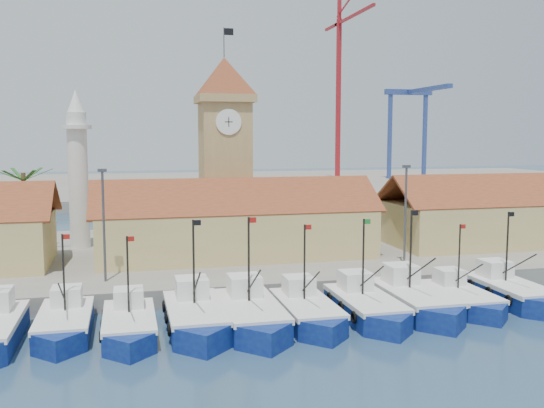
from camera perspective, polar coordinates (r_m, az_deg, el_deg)
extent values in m
plane|color=navy|center=(40.82, 1.62, -12.27)|extent=(400.00, 400.00, 0.00)
cube|color=gray|center=(63.36, -4.09, -4.82)|extent=(140.00, 32.00, 1.50)
cube|color=gray|center=(148.16, -9.58, 1.64)|extent=(240.00, 80.00, 2.00)
cube|color=navy|center=(43.14, -18.91, -10.92)|extent=(3.33, 7.53, 1.71)
cube|color=navy|center=(39.57, -19.42, -12.52)|extent=(3.33, 3.33, 1.71)
cube|color=silver|center=(42.89, -18.95, -9.83)|extent=(3.39, 7.74, 0.33)
cube|color=silver|center=(44.50, -18.76, -8.22)|extent=(2.00, 2.09, 1.33)
cylinder|color=black|center=(42.71, -19.02, -6.22)|extent=(0.13, 0.13, 5.32)
cube|color=#A5140F|center=(42.23, -18.82, -2.94)|extent=(0.48, 0.02, 0.33)
cube|color=navy|center=(41.66, -13.28, -11.37)|extent=(3.28, 7.43, 1.69)
cube|color=navy|center=(38.14, -13.25, -13.06)|extent=(3.28, 3.28, 1.69)
cube|color=silver|center=(41.41, -13.31, -10.26)|extent=(3.35, 7.63, 0.33)
cube|color=silver|center=(43.00, -13.35, -8.60)|extent=(1.97, 2.06, 1.31)
cylinder|color=black|center=(41.20, -13.41, -6.57)|extent=(0.13, 0.13, 5.25)
cube|color=#A5140F|center=(40.73, -13.17, -3.22)|extent=(0.47, 0.02, 0.33)
cube|color=navy|center=(42.25, -7.22, -10.91)|extent=(3.72, 8.43, 1.91)
cube|color=navy|center=(38.27, -6.51, -12.75)|extent=(3.72, 3.72, 1.91)
cube|color=silver|center=(41.98, -7.24, -9.66)|extent=(3.80, 8.66, 0.37)
cube|color=silver|center=(43.78, -7.57, -7.84)|extent=(2.23, 2.34, 1.49)
cylinder|color=black|center=(41.77, -7.38, -5.53)|extent=(0.15, 0.15, 5.96)
cube|color=black|center=(41.32, -7.07, -1.76)|extent=(0.53, 0.02, 0.37)
cube|color=navy|center=(42.39, -2.03, -10.79)|extent=(3.78, 8.56, 1.95)
cube|color=navy|center=(38.41, -0.72, -12.63)|extent=(3.78, 3.78, 1.95)
cube|color=silver|center=(42.11, -2.04, -9.52)|extent=(3.86, 8.80, 0.38)
cube|color=silver|center=(43.91, -2.60, -7.69)|extent=(2.27, 2.38, 1.51)
cylinder|color=black|center=(41.90, -2.20, -5.34)|extent=(0.15, 0.15, 6.05)
cube|color=#A5140F|center=(41.47, -1.85, -1.52)|extent=(0.54, 0.02, 0.38)
cube|color=navy|center=(43.45, 3.24, -10.43)|extent=(3.45, 7.81, 1.78)
cube|color=navy|center=(39.91, 4.89, -11.99)|extent=(3.45, 3.45, 1.78)
cube|color=silver|center=(43.20, 3.24, -9.30)|extent=(3.52, 8.03, 0.35)
cube|color=silver|center=(44.81, 2.52, -7.68)|extent=(2.07, 2.17, 1.38)
cylinder|color=black|center=(43.00, 3.08, -5.58)|extent=(0.14, 0.14, 5.52)
cube|color=#A5140F|center=(42.62, 3.41, -2.19)|extent=(0.49, 0.02, 0.35)
cube|color=navy|center=(44.93, 8.75, -9.90)|extent=(3.58, 8.09, 1.84)
cube|color=navy|center=(41.38, 10.92, -11.38)|extent=(3.58, 3.58, 1.84)
cube|color=silver|center=(44.68, 8.77, -8.77)|extent=(3.65, 8.32, 0.36)
cube|color=silver|center=(46.30, 7.83, -7.17)|extent=(2.15, 2.25, 1.43)
cylinder|color=black|center=(44.49, 8.59, -5.05)|extent=(0.14, 0.14, 5.72)
cube|color=#197226|center=(44.14, 8.95, -1.65)|extent=(0.51, 0.02, 0.36)
cube|color=navy|center=(47.07, 13.09, -9.20)|extent=(3.80, 8.59, 1.95)
cube|color=navy|center=(43.44, 15.67, -10.60)|extent=(3.80, 3.80, 1.95)
cube|color=silver|center=(46.82, 13.12, -8.05)|extent=(3.87, 8.83, 0.38)
cube|color=silver|center=(48.49, 12.01, -6.46)|extent=(2.28, 2.39, 1.52)
cylinder|color=black|center=(46.64, 12.92, -4.27)|extent=(0.15, 0.15, 6.07)
cube|color=black|center=(46.33, 13.31, -0.82)|extent=(0.54, 0.02, 0.38)
cube|color=navy|center=(49.04, 17.35, -8.79)|extent=(3.20, 7.24, 1.65)
cube|color=navy|center=(46.10, 19.69, -9.85)|extent=(3.20, 3.20, 1.65)
cube|color=silver|center=(48.84, 17.38, -7.86)|extent=(3.26, 7.44, 0.32)
cube|color=silver|center=(50.18, 16.34, -6.59)|extent=(1.92, 2.01, 1.28)
cylinder|color=black|center=(48.67, 17.20, -4.81)|extent=(0.13, 0.13, 5.12)
cube|color=#A5140F|center=(48.39, 17.53, -2.03)|extent=(0.46, 0.02, 0.32)
cube|color=navy|center=(51.96, 21.41, -8.03)|extent=(3.57, 8.08, 1.84)
cube|color=navy|center=(48.82, 24.15, -9.07)|extent=(3.57, 3.57, 1.84)
cube|color=silver|center=(51.74, 21.45, -7.05)|extent=(3.64, 8.31, 0.36)
cube|color=silver|center=(53.19, 20.24, -5.74)|extent=(2.14, 2.24, 1.43)
cylinder|color=black|center=(51.59, 21.26, -3.84)|extent=(0.14, 0.14, 5.71)
cube|color=black|center=(51.35, 21.61, -0.90)|extent=(0.51, 0.02, 0.36)
cube|color=tan|center=(58.95, -3.47, -2.70)|extent=(26.00, 10.00, 4.50)
cube|color=#964826|center=(56.03, -3.04, 0.69)|extent=(27.04, 5.13, 3.21)
cube|color=#964826|center=(60.93, -3.90, 1.14)|extent=(27.04, 5.13, 3.21)
cube|color=tan|center=(71.76, 22.58, -1.55)|extent=(30.00, 10.00, 4.50)
cube|color=#964826|center=(69.38, 23.93, 1.25)|extent=(31.20, 5.13, 3.21)
cube|color=#964826|center=(73.39, 21.56, 1.60)|extent=(31.20, 5.13, 3.21)
cube|color=tan|center=(64.26, -4.44, 2.75)|extent=(5.00, 5.00, 15.00)
cube|color=tan|center=(64.24, -4.50, 9.80)|extent=(5.80, 5.80, 0.80)
pyramid|color=#964826|center=(64.42, -4.52, 11.85)|extent=(5.80, 5.80, 4.00)
cylinder|color=white|center=(61.63, -4.10, 7.72)|extent=(2.60, 0.15, 2.60)
cube|color=black|center=(61.55, -4.09, 7.72)|extent=(0.08, 0.02, 1.00)
cube|color=black|center=(61.55, -4.09, 7.72)|extent=(0.80, 0.02, 0.08)
cylinder|color=#3F3F44|center=(64.85, -4.55, 14.93)|extent=(0.10, 0.10, 3.00)
cube|color=black|center=(65.10, -4.10, 15.88)|extent=(1.00, 0.03, 0.70)
cylinder|color=silver|center=(65.66, -17.76, 2.11)|extent=(2.00, 2.00, 14.00)
cylinder|color=silver|center=(65.51, -17.93, 6.91)|extent=(3.00, 3.00, 0.40)
cone|color=silver|center=(65.59, -18.01, 9.18)|extent=(1.80, 1.80, 2.40)
cylinder|color=brown|center=(64.52, -22.23, -0.81)|extent=(0.44, 0.44, 8.00)
cube|color=#215A1F|center=(63.99, -21.13, 2.60)|extent=(2.80, 0.35, 1.18)
cube|color=#215A1F|center=(65.28, -21.61, 2.65)|extent=(1.71, 2.60, 1.18)
cube|color=#215A1F|center=(65.50, -22.82, 2.60)|extent=(1.71, 2.60, 1.18)
cube|color=#215A1F|center=(64.42, -23.61, 2.51)|extent=(2.80, 0.35, 1.18)
cube|color=#215A1F|center=(63.11, -23.17, 2.46)|extent=(1.71, 2.60, 1.18)
cube|color=#215A1F|center=(62.89, -21.91, 2.51)|extent=(1.71, 2.60, 1.18)
cylinder|color=#3F3F44|center=(49.86, -15.54, -1.98)|extent=(0.20, 0.20, 9.00)
cube|color=#3F3F44|center=(49.43, -15.70, 3.07)|extent=(0.70, 0.25, 0.25)
cylinder|color=#3F3F44|center=(55.37, 12.44, -1.08)|extent=(0.20, 0.20, 9.00)
cube|color=#3F3F44|center=(54.98, 12.55, 3.47)|extent=(0.70, 0.25, 0.25)
cube|color=maroon|center=(151.44, 6.26, 9.61)|extent=(1.00, 1.00, 39.31)
cube|color=maroon|center=(144.89, 7.68, 17.18)|extent=(0.60, 23.71, 0.60)
cube|color=maroon|center=(158.27, 5.70, 16.28)|extent=(0.60, 10.00, 0.60)
cube|color=maroon|center=(154.49, 6.37, 18.22)|extent=(0.80, 0.80, 7.00)
cube|color=#2D428A|center=(161.90, 11.02, 6.26)|extent=(0.90, 0.90, 22.00)
cube|color=#2D428A|center=(166.30, 14.17, 6.18)|extent=(0.90, 0.90, 22.00)
cube|color=#2D428A|center=(164.44, 12.72, 10.23)|extent=(13.00, 1.40, 1.40)
cube|color=#2D428A|center=(155.54, 14.37, 10.42)|extent=(1.40, 22.00, 1.00)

